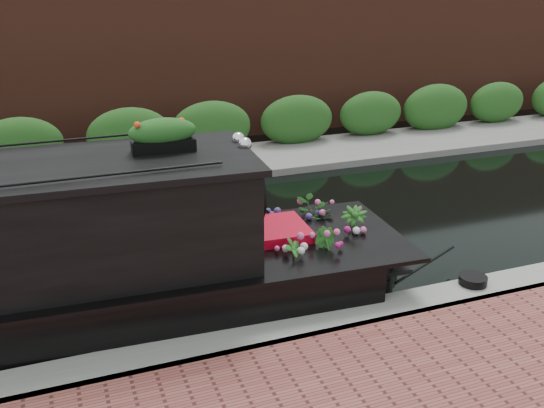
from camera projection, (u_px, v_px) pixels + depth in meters
name	position (u px, v px, depth m)	size (l,w,h in m)	color
ground	(167.00, 250.00, 10.31)	(80.00, 80.00, 0.00)	black
near_bank_coping	(220.00, 358.00, 7.43)	(40.00, 0.60, 0.50)	gray
far_bank_path	(131.00, 176.00, 13.98)	(40.00, 2.40, 0.34)	slate
far_hedge	(125.00, 165.00, 14.76)	(40.00, 1.10, 2.80)	#23531B
far_brick_wall	(115.00, 144.00, 16.60)	(40.00, 1.00, 8.00)	#562A1D
rope_fender	(382.00, 255.00, 9.67)	(0.39, 0.39, 0.38)	#836145
coiled_mooring_rope	(473.00, 280.00, 8.66)	(0.40, 0.40, 0.12)	black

